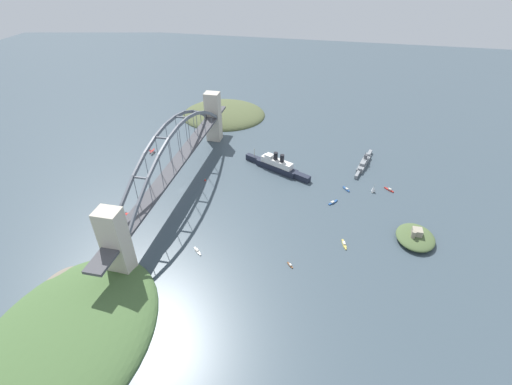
# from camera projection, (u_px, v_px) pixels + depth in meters

# --- Properties ---
(ground_plane) EXTENTS (1400.00, 1400.00, 0.00)m
(ground_plane) POSITION_uv_depth(u_px,v_px,m) (181.00, 189.00, 382.51)
(ground_plane) COLOR #3D4C56
(harbor_arch_bridge) EXTENTS (299.21, 17.63, 74.08)m
(harbor_arch_bridge) POSITION_uv_depth(u_px,v_px,m) (177.00, 162.00, 363.51)
(harbor_arch_bridge) COLOR beige
(harbor_arch_bridge) RESTS_ON ground
(headland_west_shore) EXTENTS (113.48, 121.86, 23.99)m
(headland_west_shore) POSITION_uv_depth(u_px,v_px,m) (223.00, 115.00, 542.28)
(headland_west_shore) COLOR #515B38
(headland_west_shore) RESTS_ON ground
(headland_east_shore) EXTENTS (151.20, 110.01, 25.27)m
(headland_east_shore) POSITION_uv_depth(u_px,v_px,m) (66.00, 338.00, 241.59)
(headland_east_shore) COLOR #476638
(headland_east_shore) RESTS_ON ground
(ocean_liner) EXTENTS (42.58, 79.51, 21.81)m
(ocean_liner) POSITION_uv_depth(u_px,v_px,m) (277.00, 165.00, 410.41)
(ocean_liner) COLOR #1E2333
(ocean_liner) RESTS_ON ground
(naval_cruiser) EXTENTS (65.64, 21.66, 17.06)m
(naval_cruiser) POSITION_uv_depth(u_px,v_px,m) (364.00, 163.00, 421.68)
(naval_cruiser) COLOR gray
(naval_cruiser) RESTS_ON ground
(fort_island_mid_harbor) EXTENTS (37.50, 32.49, 13.16)m
(fort_island_mid_harbor) POSITION_uv_depth(u_px,v_px,m) (415.00, 237.00, 316.65)
(fort_island_mid_harbor) COLOR #4C6038
(fort_island_mid_harbor) RESTS_ON ground
(seaplane_taxiing_near_bridge) EXTENTS (9.36, 9.58, 4.83)m
(seaplane_taxiing_near_bridge) POSITION_uv_depth(u_px,v_px,m) (127.00, 215.00, 344.07)
(seaplane_taxiing_near_bridge) COLOR #B7B7B2
(seaplane_taxiing_near_bridge) RESTS_ON ground
(seaplane_second_in_formation) EXTENTS (10.32, 7.15, 5.13)m
(seaplane_second_in_formation) POSITION_uv_depth(u_px,v_px,m) (152.00, 151.00, 445.14)
(seaplane_second_in_formation) COLOR #B7B7B2
(seaplane_second_in_formation) RESTS_ON ground
(small_boat_0) EXTENTS (6.88, 5.23, 8.03)m
(small_boat_0) POSITION_uv_depth(u_px,v_px,m) (373.00, 189.00, 376.75)
(small_boat_0) COLOR silver
(small_boat_0) RESTS_ON ground
(small_boat_1) EXTENTS (8.32, 9.40, 2.47)m
(small_boat_1) POSITION_uv_depth(u_px,v_px,m) (389.00, 190.00, 380.77)
(small_boat_1) COLOR #B2231E
(small_boat_1) RESTS_ON ground
(small_boat_2) EXTENTS (10.47, 9.05, 2.14)m
(small_boat_2) POSITION_uv_depth(u_px,v_px,m) (333.00, 202.00, 362.81)
(small_boat_2) COLOR #234C8C
(small_boat_2) RESTS_ON ground
(small_boat_3) EXTENTS (9.02, 7.39, 2.04)m
(small_boat_3) POSITION_uv_depth(u_px,v_px,m) (346.00, 189.00, 381.75)
(small_boat_3) COLOR #234C8C
(small_boat_3) RESTS_ON ground
(small_boat_4) EXTENTS (8.97, 9.26, 2.11)m
(small_boat_4) POSITION_uv_depth(u_px,v_px,m) (197.00, 251.00, 307.11)
(small_boat_4) COLOR silver
(small_boat_4) RESTS_ON ground
(small_boat_5) EXTENTS (12.54, 4.75, 2.04)m
(small_boat_5) POSITION_uv_depth(u_px,v_px,m) (344.00, 244.00, 313.88)
(small_boat_5) COLOR gold
(small_boat_5) RESTS_ON ground
(small_boat_6) EXTENTS (6.31, 5.68, 1.83)m
(small_boat_6) POSITION_uv_depth(u_px,v_px,m) (290.00, 265.00, 294.00)
(small_boat_6) COLOR brown
(small_boat_6) RESTS_ON ground
(channel_marker_buoy) EXTENTS (2.20, 2.20, 2.75)m
(channel_marker_buoy) POSITION_uv_depth(u_px,v_px,m) (205.00, 180.00, 395.83)
(channel_marker_buoy) COLOR red
(channel_marker_buoy) RESTS_ON ground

